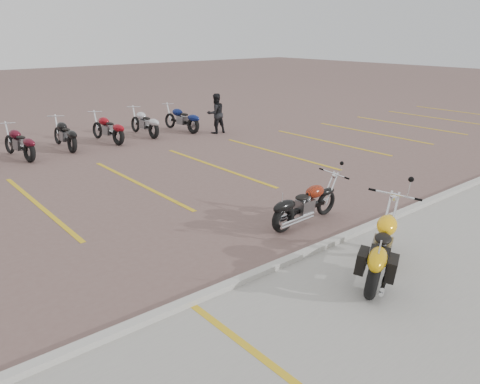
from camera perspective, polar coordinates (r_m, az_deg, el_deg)
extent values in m
plane|color=brown|center=(10.13, -1.53, -4.38)|extent=(100.00, 100.00, 0.00)
cube|color=#9E9B93|center=(7.54, 20.87, -14.59)|extent=(60.00, 5.00, 0.01)
cube|color=#ADAAA3|center=(8.76, 6.65, -8.00)|extent=(60.00, 0.18, 0.12)
torus|color=black|center=(9.24, 17.06, -5.33)|extent=(0.67, 0.43, 0.70)
torus|color=black|center=(7.75, 15.69, -10.09)|extent=(0.74, 0.51, 0.74)
cube|color=black|center=(8.46, 16.48, -7.11)|extent=(1.29, 0.76, 0.11)
cube|color=slate|center=(8.39, 16.48, -6.87)|extent=(0.55, 0.49, 0.36)
ellipsoid|color=#FFB70D|center=(8.58, 16.96, -3.97)|extent=(0.71, 0.59, 0.32)
ellipsoid|color=black|center=(8.15, 16.54, -5.51)|extent=(0.50, 0.44, 0.13)
torus|color=black|center=(10.87, 10.32, -1.37)|extent=(0.60, 0.12, 0.59)
torus|color=black|center=(9.86, 5.21, -3.30)|extent=(0.63, 0.18, 0.63)
cube|color=black|center=(10.33, 7.90, -2.01)|extent=(1.19, 0.15, 0.09)
cube|color=slate|center=(10.28, 7.75, -1.78)|extent=(0.39, 0.29, 0.31)
ellipsoid|color=black|center=(10.41, 8.90, 0.02)|extent=(0.54, 0.31, 0.27)
ellipsoid|color=black|center=(10.11, 7.37, -0.69)|extent=(0.36, 0.25, 0.11)
imported|color=black|center=(19.52, -2.96, 9.54)|extent=(0.85, 0.69, 1.63)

